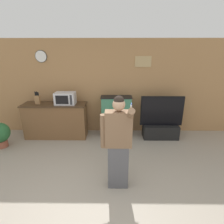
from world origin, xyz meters
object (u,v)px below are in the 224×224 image
at_px(counter_island, 56,120).
at_px(tv_on_stand, 161,126).
at_px(knife_block, 37,99).
at_px(aquarium_on_stand, 116,116).
at_px(person_standing, 118,142).
at_px(microwave, 65,98).

height_order(counter_island, tv_on_stand, tv_on_stand).
bearing_deg(knife_block, tv_on_stand, -0.38).
xyz_separation_m(aquarium_on_stand, person_standing, (-0.00, -2.02, 0.28)).
height_order(counter_island, person_standing, person_standing).
bearing_deg(person_standing, aquarium_on_stand, 89.96).
distance_m(microwave, knife_block, 0.73).
height_order(counter_island, knife_block, knife_block).
height_order(microwave, aquarium_on_stand, microwave).
bearing_deg(microwave, person_standing, -54.76).
bearing_deg(person_standing, counter_island, 130.88).
relative_size(aquarium_on_stand, tv_on_stand, 0.96).
bearing_deg(counter_island, person_standing, -49.12).
xyz_separation_m(counter_island, tv_on_stand, (2.87, -0.05, -0.14)).
xyz_separation_m(counter_island, aquarium_on_stand, (1.65, 0.11, 0.09)).
bearing_deg(tv_on_stand, counter_island, 179.09).
xyz_separation_m(microwave, aquarium_on_stand, (1.34, 0.12, -0.54)).
distance_m(knife_block, aquarium_on_stand, 2.14).
relative_size(knife_block, person_standing, 0.21).
relative_size(microwave, knife_block, 1.54).
relative_size(counter_island, knife_block, 5.01).
bearing_deg(aquarium_on_stand, counter_island, -176.05).
bearing_deg(aquarium_on_stand, person_standing, -90.04).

